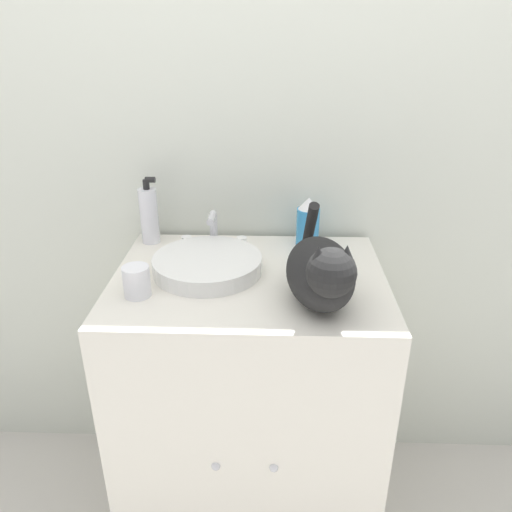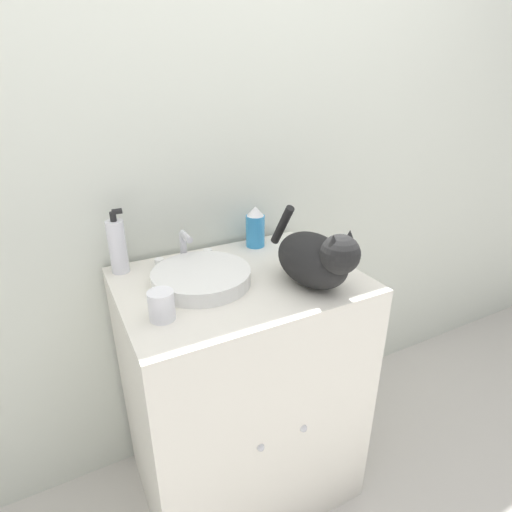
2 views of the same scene
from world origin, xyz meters
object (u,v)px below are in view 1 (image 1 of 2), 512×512
Objects in this scene: soap_bottle at (149,215)px; cup at (137,281)px; cat at (322,272)px; spray_bottle at (308,223)px.

soap_bottle is 0.35m from cup.
cat is 0.38m from spray_bottle.
soap_bottle is 1.37× the size of spray_bottle.
cup is (-0.47, 0.04, -0.05)m from cat.
cat is 0.47m from cup.
cat is 0.64m from soap_bottle.
cup is at bearing -143.35° from spray_bottle.
soap_bottle reaches higher than spray_bottle.
cup is (-0.46, -0.34, -0.03)m from spray_bottle.
cat is 4.61× the size of cup.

